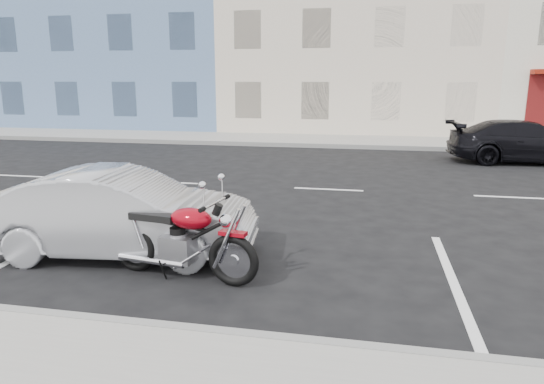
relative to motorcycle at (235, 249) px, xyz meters
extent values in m
plane|color=black|center=(2.66, 5.66, -0.48)|extent=(120.00, 120.00, 0.00)
cube|color=gray|center=(-2.34, 14.36, -0.41)|extent=(80.00, 3.40, 0.15)
cube|color=gray|center=(-2.34, 12.66, -0.40)|extent=(80.00, 0.12, 0.16)
cube|color=#55739E|center=(-11.34, 21.96, 6.02)|extent=(12.00, 12.00, 13.00)
cube|color=beige|center=(0.66, 21.96, 5.27)|extent=(12.00, 12.00, 11.50)
torus|color=black|center=(0.71, -0.11, -0.16)|extent=(0.68, 0.21, 0.67)
torus|color=black|center=(-0.72, 0.11, -0.16)|extent=(0.68, 0.21, 0.67)
cube|color=maroon|center=(0.71, -0.11, 0.18)|extent=(0.35, 0.18, 0.05)
cube|color=maroon|center=(-0.76, 0.12, 0.20)|extent=(0.32, 0.20, 0.06)
cube|color=gray|center=(-0.05, 0.01, -0.10)|extent=(0.46, 0.36, 0.34)
ellipsoid|color=maroon|center=(0.15, -0.02, 0.31)|extent=(0.60, 0.42, 0.27)
cube|color=black|center=(-0.37, 0.06, 0.29)|extent=(0.65, 0.35, 0.09)
cylinder|color=silver|center=(0.49, -0.07, 0.54)|extent=(0.14, 0.70, 0.04)
sphere|color=silver|center=(0.62, -0.10, 0.33)|extent=(0.17, 0.17, 0.17)
cylinder|color=silver|center=(-0.39, -0.08, -0.26)|extent=(0.95, 0.22, 0.08)
cylinder|color=silver|center=(-0.35, 0.19, -0.26)|extent=(0.95, 0.22, 0.08)
cylinder|color=silver|center=(0.66, -0.10, 0.13)|extent=(0.39, 0.10, 0.79)
cylinder|color=black|center=(0.17, -0.03, 0.06)|extent=(0.80, 0.17, 0.49)
imported|color=#A9AAB0|center=(-1.89, 0.74, 0.14)|extent=(3.94, 1.76, 1.25)
imported|color=black|center=(6.20, 10.61, 0.16)|extent=(4.57, 2.12, 1.29)
camera|label=1|loc=(1.54, -5.38, 2.01)|focal=32.00mm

